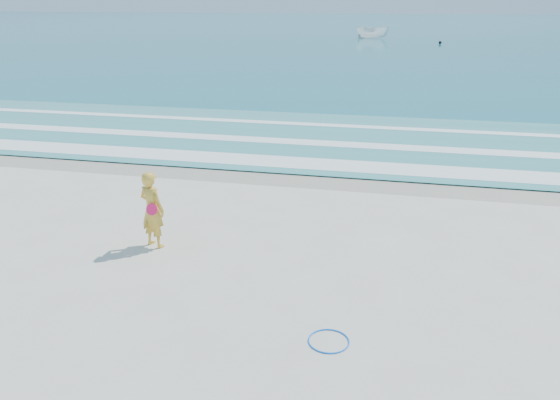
# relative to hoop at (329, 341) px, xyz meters

# --- Properties ---
(ground) EXTENTS (400.00, 400.00, 0.00)m
(ground) POSITION_rel_hoop_xyz_m (-2.26, -0.04, -0.01)
(ground) COLOR silver
(ground) RESTS_ON ground
(wet_sand) EXTENTS (400.00, 2.40, 0.00)m
(wet_sand) POSITION_rel_hoop_xyz_m (-2.26, 8.96, -0.01)
(wet_sand) COLOR #B2A893
(wet_sand) RESTS_ON ground
(ocean) EXTENTS (400.00, 190.00, 0.04)m
(ocean) POSITION_rel_hoop_xyz_m (-2.26, 104.96, 0.01)
(ocean) COLOR #19727F
(ocean) RESTS_ON ground
(shallow) EXTENTS (400.00, 10.00, 0.01)m
(shallow) POSITION_rel_hoop_xyz_m (-2.26, 13.96, 0.03)
(shallow) COLOR #59B7AD
(shallow) RESTS_ON ocean
(foam_near) EXTENTS (400.00, 1.40, 0.01)m
(foam_near) POSITION_rel_hoop_xyz_m (-2.26, 10.26, 0.04)
(foam_near) COLOR white
(foam_near) RESTS_ON shallow
(foam_mid) EXTENTS (400.00, 0.90, 0.01)m
(foam_mid) POSITION_rel_hoop_xyz_m (-2.26, 13.16, 0.04)
(foam_mid) COLOR white
(foam_mid) RESTS_ON shallow
(foam_far) EXTENTS (400.00, 0.60, 0.01)m
(foam_far) POSITION_rel_hoop_xyz_m (-2.26, 16.46, 0.04)
(foam_far) COLOR white
(foam_far) RESTS_ON shallow
(hoop) EXTENTS (0.91, 0.91, 0.03)m
(hoop) POSITION_rel_hoop_xyz_m (0.00, 0.00, 0.00)
(hoop) COLOR #0D6DF8
(hoop) RESTS_ON ground
(boat) EXTENTS (4.91, 2.36, 1.82)m
(boat) POSITION_rel_hoop_xyz_m (-3.57, 73.18, 0.94)
(boat) COLOR white
(boat) RESTS_ON ocean
(buoy) EXTENTS (0.38, 0.38, 0.38)m
(buoy) POSITION_rel_hoop_xyz_m (5.23, 65.11, 0.22)
(buoy) COLOR black
(buoy) RESTS_ON ocean
(woman) EXTENTS (0.78, 0.65, 1.83)m
(woman) POSITION_rel_hoop_xyz_m (-4.51, 2.93, 0.90)
(woman) COLOR gold
(woman) RESTS_ON ground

